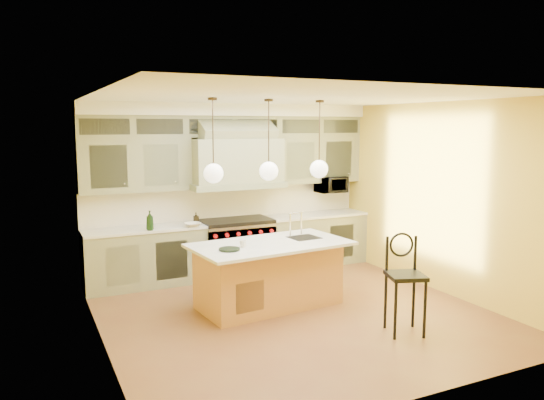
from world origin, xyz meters
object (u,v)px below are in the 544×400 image
range (236,247)px  microwave (331,185)px  counter_stool (405,277)px  kitchen_island (269,273)px

range → microwave: microwave is taller
counter_stool → microwave: (1.04, 3.40, 0.75)m
range → kitchen_island: 1.70m
range → counter_stool: counter_stool is taller
counter_stool → microwave: 3.63m
range → counter_stool: bearing=-74.5°
counter_stool → microwave: microwave is taller
kitchen_island → counter_stool: bearing=-61.4°
counter_stool → microwave: size_ratio=2.27×
range → kitchen_island: (-0.17, -1.70, -0.01)m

